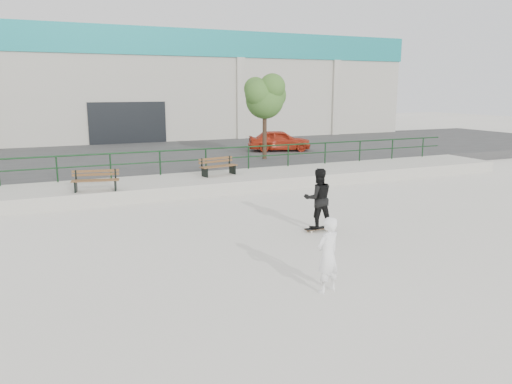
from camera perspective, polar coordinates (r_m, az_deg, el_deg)
name	(u,v)px	position (r m, az deg, el deg)	size (l,w,h in m)	color
ground	(312,264)	(11.84, 6.39, -8.23)	(120.00, 120.00, 0.00)	beige
ledge	(193,184)	(20.26, -7.23, 0.87)	(30.00, 3.00, 0.50)	#B8B6A8
parking_strip	(148,158)	(28.41, -12.22, 3.80)	(60.00, 14.00, 0.50)	#363636
railing	(183,156)	(21.34, -8.32, 4.09)	(28.00, 0.06, 1.03)	#133519
commercial_building	(108,82)	(41.96, -16.53, 11.98)	(44.20, 16.33, 8.00)	beige
bench_left	(96,181)	(18.40, -17.86, 1.25)	(1.67, 0.79, 0.74)	brown
bench_right	(218,166)	(20.78, -4.36, 2.93)	(1.68, 0.79, 0.75)	brown
tree	(265,95)	(25.51, 1.06, 10.99)	(2.41, 2.14, 4.28)	#4B3825
red_car	(279,140)	(29.03, 2.70, 5.93)	(1.45, 3.59, 1.22)	#B52C16
skateboard	(317,228)	(14.53, 7.03, -4.16)	(0.79, 0.23, 0.09)	black
standing_skater	(318,198)	(14.32, 7.12, -0.73)	(0.84, 0.66, 1.74)	black
seated_skater	(328,255)	(10.09, 8.20, -7.16)	(0.57, 0.37, 1.56)	white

